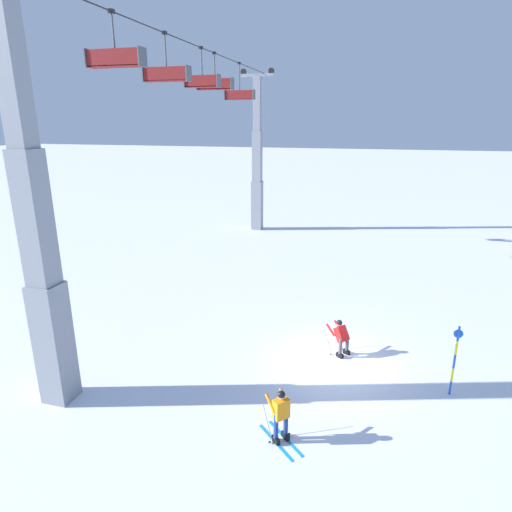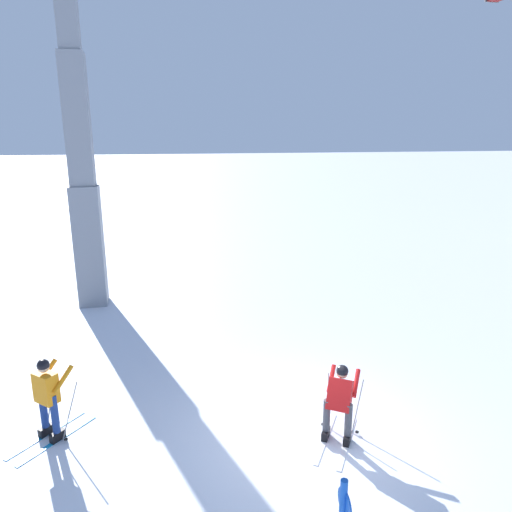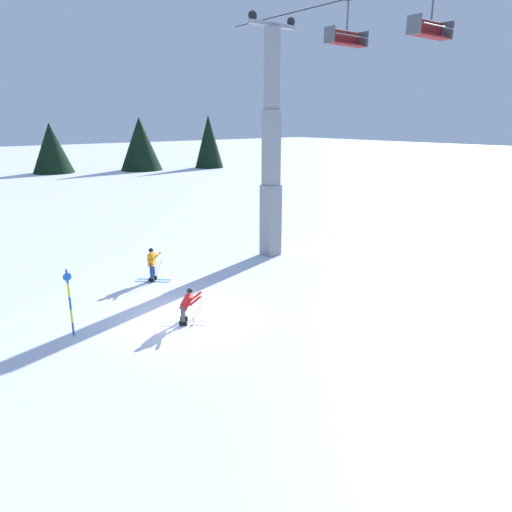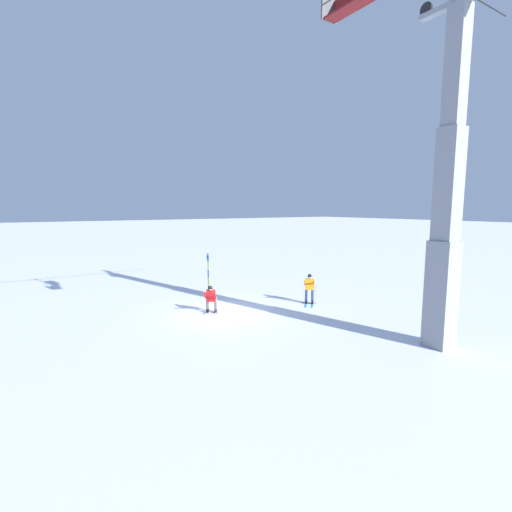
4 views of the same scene
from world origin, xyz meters
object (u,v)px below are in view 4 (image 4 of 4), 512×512
at_px(lift_tower_near, 447,208).
at_px(trail_marker_pole, 208,272).
at_px(skier_carving_main, 211,297).
at_px(skier_distant_uphill, 310,287).

relative_size(lift_tower_near, trail_marker_pole, 5.04).
relative_size(skier_carving_main, trail_marker_pole, 0.65).
distance_m(skier_carving_main, trail_marker_pole, 3.98).
bearing_deg(lift_tower_near, skier_distant_uphill, -90.39).
bearing_deg(skier_carving_main, skier_distant_uphill, 166.98).
relative_size(skier_carving_main, skier_distant_uphill, 0.98).
bearing_deg(trail_marker_pole, skier_distant_uphill, 126.23).
bearing_deg(skier_distant_uphill, lift_tower_near, 89.61).
bearing_deg(skier_carving_main, trail_marker_pole, -113.84).
distance_m(trail_marker_pole, skier_distant_uphill, 5.96).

